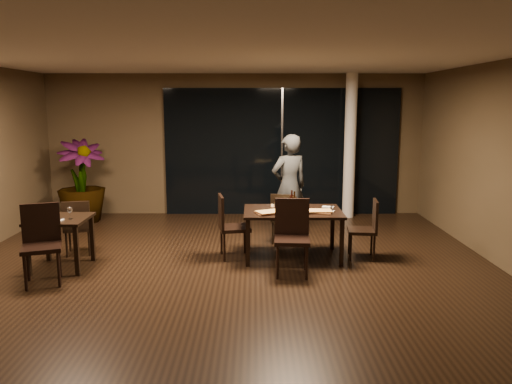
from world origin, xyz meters
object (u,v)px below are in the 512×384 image
at_px(chair_main_near, 292,232).
at_px(chair_side_near, 41,239).
at_px(side_table, 60,226).
at_px(potted_plant, 81,181).
at_px(bottle_a, 292,200).
at_px(bottle_c, 292,199).
at_px(main_table, 293,215).
at_px(bottle_b, 294,201).
at_px(chair_main_right, 367,226).
at_px(chair_main_far, 283,216).
at_px(chair_main_left, 229,223).
at_px(diner, 289,186).
at_px(chair_side_far, 78,225).

distance_m(chair_main_near, chair_side_near, 3.39).
bearing_deg(side_table, chair_main_near, -3.60).
height_order(side_table, potted_plant, potted_plant).
distance_m(bottle_a, bottle_c, 0.06).
bearing_deg(main_table, side_table, -171.63).
bearing_deg(bottle_b, chair_main_right, -1.93).
relative_size(side_table, bottle_c, 2.74).
bearing_deg(chair_main_far, side_table, 30.40).
xyz_separation_m(main_table, chair_main_near, (-0.06, -0.71, -0.09)).
height_order(chair_main_left, potted_plant, potted_plant).
xyz_separation_m(chair_main_right, diner, (-1.12, 1.26, 0.41)).
distance_m(diner, potted_plant, 4.29).
height_order(chair_main_left, bottle_b, bottle_b).
xyz_separation_m(chair_main_left, bottle_c, (0.98, 0.15, 0.34)).
relative_size(chair_main_right, diner, 0.50).
height_order(chair_main_far, chair_main_near, chair_main_near).
bearing_deg(chair_main_right, diner, -131.52).
height_order(side_table, chair_side_near, chair_side_near).
height_order(chair_side_near, potted_plant, potted_plant).
bearing_deg(bottle_a, bottle_b, -70.64).
xyz_separation_m(chair_main_far, bottle_b, (0.12, -0.80, 0.41)).
height_order(chair_main_near, chair_side_far, chair_main_near).
height_order(chair_main_left, chair_side_near, chair_side_near).
distance_m(chair_main_right, bottle_a, 1.23).
distance_m(chair_main_left, chair_main_right, 2.14).
height_order(chair_main_near, chair_side_near, chair_side_near).
relative_size(diner, bottle_a, 6.44).
bearing_deg(diner, chair_main_near, 64.19).
bearing_deg(chair_main_left, bottle_b, -100.55).
relative_size(chair_main_far, chair_side_far, 0.99).
distance_m(chair_main_near, chair_side_far, 3.42).
relative_size(main_table, chair_side_far, 1.69).
bearing_deg(chair_side_far, potted_plant, -84.76).
relative_size(chair_main_far, bottle_c, 3.01).
bearing_deg(chair_main_left, bottle_c, -91.75).
xyz_separation_m(chair_side_far, bottle_a, (3.37, -0.05, 0.40)).
bearing_deg(chair_main_near, chair_side_far, 169.23).
xyz_separation_m(chair_main_far, chair_side_far, (-3.28, -0.66, 0.01)).
relative_size(diner, bottle_c, 6.34).
bearing_deg(side_table, chair_side_near, -93.35).
distance_m(chair_main_left, bottle_c, 1.05).
xyz_separation_m(chair_main_left, chair_side_near, (-2.45, -1.06, 0.04)).
distance_m(chair_main_near, bottle_b, 0.77).
bearing_deg(diner, chair_main_far, 50.26).
xyz_separation_m(side_table, potted_plant, (-0.69, 2.94, 0.21)).
height_order(main_table, chair_main_left, chair_main_left).
bearing_deg(bottle_c, chair_side_near, -160.51).
xyz_separation_m(chair_side_near, potted_plant, (-0.65, 3.51, 0.25)).
bearing_deg(diner, side_table, 3.48).
xyz_separation_m(chair_main_far, diner, (0.13, 0.43, 0.43)).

